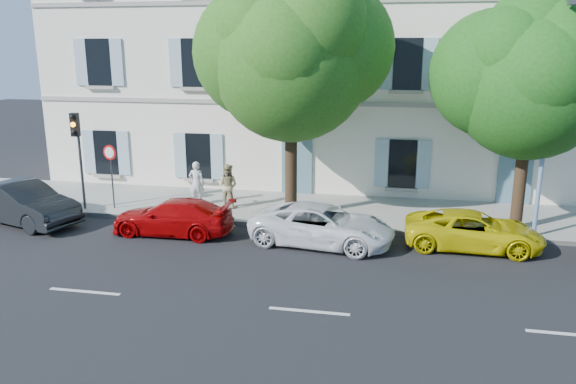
% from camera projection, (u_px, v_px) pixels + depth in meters
% --- Properties ---
extents(ground, '(90.00, 90.00, 0.00)m').
position_uv_depth(ground, '(329.00, 254.00, 17.51)').
color(ground, black).
extents(sidewalk, '(36.00, 4.50, 0.15)m').
position_uv_depth(sidewalk, '(343.00, 211.00, 21.72)').
color(sidewalk, '#A09E96').
rests_on(sidewalk, ground).
extents(kerb, '(36.00, 0.16, 0.16)m').
position_uv_depth(kerb, '(337.00, 229.00, 19.66)').
color(kerb, '#9E998E').
rests_on(kerb, ground).
extents(building, '(28.00, 7.00, 12.00)m').
position_uv_depth(building, '(358.00, 52.00, 25.68)').
color(building, white).
rests_on(building, ground).
extents(car_dark_sedan, '(4.91, 2.98, 1.53)m').
position_uv_depth(car_dark_sedan, '(22.00, 203.00, 20.31)').
color(car_dark_sedan, black).
rests_on(car_dark_sedan, ground).
extents(car_red_coupe, '(4.21, 1.75, 1.22)m').
position_uv_depth(car_red_coupe, '(173.00, 217.00, 19.24)').
color(car_red_coupe, '#9E0405').
rests_on(car_red_coupe, ground).
extents(car_white_coupe, '(4.93, 2.79, 1.30)m').
position_uv_depth(car_white_coupe, '(322.00, 225.00, 18.22)').
color(car_white_coupe, white).
rests_on(car_white_coupe, ground).
extents(car_yellow_supercar, '(4.38, 2.14, 1.20)m').
position_uv_depth(car_yellow_supercar, '(474.00, 230.00, 17.86)').
color(car_yellow_supercar, '#D7C609').
rests_on(car_yellow_supercar, ground).
extents(tree_left, '(5.61, 5.61, 8.69)m').
position_uv_depth(tree_left, '(291.00, 62.00, 19.52)').
color(tree_left, '#3A2819').
rests_on(tree_left, sidewalk).
extents(tree_right, '(5.00, 5.00, 7.71)m').
position_uv_depth(tree_right, '(530.00, 84.00, 18.25)').
color(tree_right, '#3A2819').
rests_on(tree_right, sidewalk).
extents(traffic_light, '(0.30, 0.42, 3.73)m').
position_uv_depth(traffic_light, '(77.00, 140.00, 21.10)').
color(traffic_light, '#383A3D').
rests_on(traffic_light, sidewalk).
extents(road_sign, '(0.57, 0.15, 2.50)m').
position_uv_depth(road_sign, '(111.00, 163.00, 21.46)').
color(road_sign, '#383A3D').
rests_on(road_sign, sidewalk).
extents(street_lamp, '(0.27, 1.60, 7.52)m').
position_uv_depth(street_lamp, '(549.00, 108.00, 17.49)').
color(street_lamp, '#7293BF').
rests_on(street_lamp, sidewalk).
extents(pedestrian_a, '(0.65, 0.45, 1.75)m').
position_uv_depth(pedestrian_a, '(197.00, 183.00, 22.24)').
color(pedestrian_a, silver).
rests_on(pedestrian_a, sidewalk).
extents(pedestrian_b, '(0.94, 0.79, 1.72)m').
position_uv_depth(pedestrian_b, '(228.00, 186.00, 21.86)').
color(pedestrian_b, tan).
rests_on(pedestrian_b, sidewalk).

